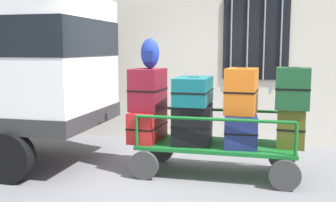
# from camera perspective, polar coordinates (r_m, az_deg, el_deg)

# --- Properties ---
(ground_plane) EXTENTS (40.00, 40.00, 0.00)m
(ground_plane) POSITION_cam_1_polar(r_m,az_deg,el_deg) (5.54, 0.00, -11.64)
(ground_plane) COLOR slate
(building_wall) EXTENTS (12.00, 0.38, 5.00)m
(building_wall) POSITION_cam_1_polar(r_m,az_deg,el_deg) (7.87, 4.75, 12.45)
(building_wall) COLOR silver
(building_wall) RESTS_ON ground
(luggage_cart) EXTENTS (2.30, 1.01, 0.46)m
(luggage_cart) POSITION_cam_1_polar(r_m,az_deg,el_deg) (5.82, 6.92, -6.97)
(luggage_cart) COLOR #146023
(luggage_cart) RESTS_ON ground
(cart_railing) EXTENTS (2.18, 0.88, 0.45)m
(cart_railing) POSITION_cam_1_polar(r_m,az_deg,el_deg) (5.73, 6.99, -2.51)
(cart_railing) COLOR #146023
(cart_railing) RESTS_ON luggage_cart
(suitcase_left_bottom) EXTENTS (0.45, 0.79, 0.45)m
(suitcase_left_bottom) POSITION_cam_1_polar(r_m,az_deg,el_deg) (5.95, -2.95, -3.52)
(suitcase_left_bottom) COLOR #B21E1E
(suitcase_left_bottom) RESTS_ON luggage_cart
(suitcase_left_middle) EXTENTS (0.47, 0.62, 0.63)m
(suitcase_left_middle) POSITION_cam_1_polar(r_m,az_deg,el_deg) (5.89, -2.92, 1.67)
(suitcase_left_middle) COLOR maroon
(suitcase_left_middle) RESTS_ON suitcase_left_bottom
(suitcase_midleft_bottom) EXTENTS (0.60, 0.70, 0.56)m
(suitcase_midleft_bottom) POSITION_cam_1_polar(r_m,az_deg,el_deg) (5.78, 3.57, -3.30)
(suitcase_midleft_bottom) COLOR black
(suitcase_midleft_bottom) RESTS_ON luggage_cart
(suitcase_midleft_middle) EXTENTS (0.49, 0.79, 0.40)m
(suitcase_midleft_middle) POSITION_cam_1_polar(r_m,az_deg,el_deg) (5.73, 3.66, 1.48)
(suitcase_midleft_middle) COLOR #0F5960
(suitcase_midleft_middle) RESTS_ON suitcase_midleft_bottom
(suitcase_center_bottom) EXTENTS (0.51, 0.69, 0.46)m
(suitcase_center_bottom) POSITION_cam_1_polar(r_m,az_deg,el_deg) (5.70, 10.37, -4.12)
(suitcase_center_bottom) COLOR navy
(suitcase_center_bottom) RESTS_ON luggage_cart
(suitcase_center_middle) EXTENTS (0.46, 0.60, 0.64)m
(suitcase_center_middle) POSITION_cam_1_polar(r_m,az_deg,el_deg) (5.64, 10.53, 1.42)
(suitcase_center_middle) COLOR orange
(suitcase_center_middle) RESTS_ON suitcase_center_bottom
(suitcase_midright_bottom) EXTENTS (0.40, 0.30, 0.54)m
(suitcase_midright_bottom) POSITION_cam_1_polar(r_m,az_deg,el_deg) (5.71, 17.30, -3.85)
(suitcase_midright_bottom) COLOR #4C5119
(suitcase_midright_bottom) RESTS_ON luggage_cart
(suitcase_midright_middle) EXTENTS (0.47, 0.44, 0.57)m
(suitcase_midright_middle) POSITION_cam_1_polar(r_m,az_deg,el_deg) (5.67, 17.50, 1.77)
(suitcase_midright_middle) COLOR #194C28
(suitcase_midright_middle) RESTS_ON suitcase_midright_bottom
(backpack) EXTENTS (0.27, 0.22, 0.44)m
(backpack) POSITION_cam_1_polar(r_m,az_deg,el_deg) (5.81, -2.62, 6.86)
(backpack) COLOR navy
(backpack) RESTS_ON suitcase_left_middle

